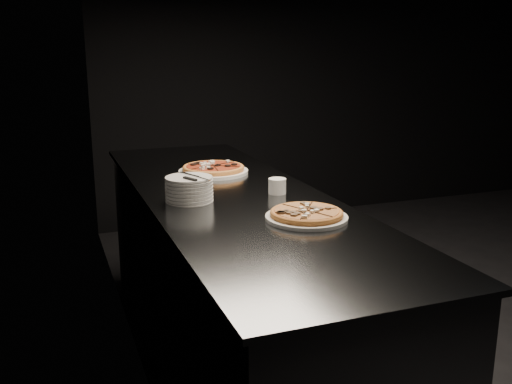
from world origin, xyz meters
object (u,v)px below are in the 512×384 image
object	(u,v)px
counter	(232,291)
pizza_mushroom	(307,215)
plate_stack	(189,189)
pizza_tomato	(213,169)
cutlery	(192,177)
ramekin	(277,186)

from	to	relation	value
counter	pizza_mushroom	world-z (taller)	pizza_mushroom
counter	plate_stack	bearing A→B (deg)	-159.03
pizza_tomato	cutlery	distance (m)	0.54
counter	cutlery	xyz separation A→B (m)	(-0.19, -0.09, 0.56)
pizza_mushroom	plate_stack	world-z (taller)	plate_stack
plate_stack	ramekin	distance (m)	0.38
plate_stack	ramekin	world-z (taller)	plate_stack
cutlery	ramekin	size ratio (longest dim) A/B	2.70
ramekin	plate_stack	bearing A→B (deg)	177.76
pizza_mushroom	pizza_tomato	world-z (taller)	pizza_tomato
cutlery	counter	bearing A→B (deg)	1.39
pizza_tomato	ramekin	xyz separation A→B (m)	(0.14, -0.49, 0.01)
counter	pizza_mushroom	size ratio (longest dim) A/B	8.18
counter	plate_stack	size ratio (longest dim) A/B	12.86
counter	cutlery	bearing A→B (deg)	-154.63
pizza_tomato	plate_stack	size ratio (longest dim) A/B	2.11
pizza_mushroom	ramekin	size ratio (longest dim) A/B	3.99
cutlery	pizza_mushroom	bearing A→B (deg)	-74.04
pizza_mushroom	pizza_tomato	distance (m)	0.88
pizza_mushroom	cutlery	distance (m)	0.51
pizza_tomato	cutlery	xyz separation A→B (m)	(-0.23, -0.49, 0.08)
counter	pizza_tomato	xyz separation A→B (m)	(0.04, 0.40, 0.48)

